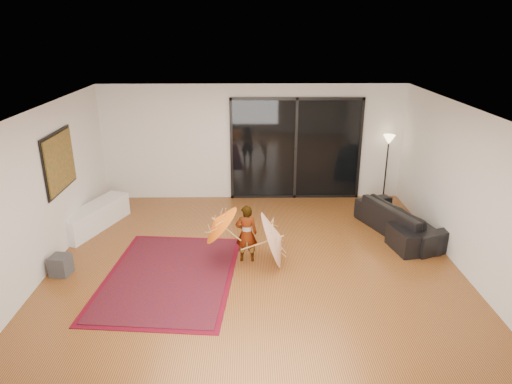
{
  "coord_description": "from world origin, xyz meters",
  "views": [
    {
      "loc": [
        -0.1,
        -6.84,
        3.96
      ],
      "look_at": [
        0.03,
        0.88,
        1.1
      ],
      "focal_mm": 32.0,
      "sensor_mm": 36.0,
      "label": 1
    }
  ],
  "objects_px": {
    "ottoman": "(413,239)",
    "child": "(246,233)",
    "media_console": "(95,217)",
    "sofa": "(402,219)"
  },
  "relations": [
    {
      "from": "ottoman",
      "to": "child",
      "type": "height_order",
      "value": "child"
    },
    {
      "from": "media_console",
      "to": "child",
      "type": "height_order",
      "value": "child"
    },
    {
      "from": "media_console",
      "to": "ottoman",
      "type": "height_order",
      "value": "media_console"
    },
    {
      "from": "child",
      "to": "ottoman",
      "type": "bearing_deg",
      "value": -173.83
    },
    {
      "from": "sofa",
      "to": "ottoman",
      "type": "relative_size",
      "value": 2.83
    },
    {
      "from": "media_console",
      "to": "child",
      "type": "xyz_separation_m",
      "value": [
        3.1,
        -1.42,
        0.28
      ]
    },
    {
      "from": "sofa",
      "to": "child",
      "type": "relative_size",
      "value": 2.01
    },
    {
      "from": "media_console",
      "to": "sofa",
      "type": "distance_m",
      "value": 6.21
    },
    {
      "from": "media_console",
      "to": "sofa",
      "type": "bearing_deg",
      "value": 17.3
    },
    {
      "from": "sofa",
      "to": "ottoman",
      "type": "bearing_deg",
      "value": 157.19
    }
  ]
}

